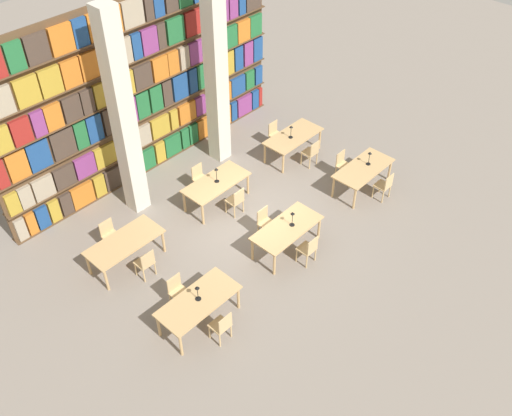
{
  "coord_description": "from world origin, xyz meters",
  "views": [
    {
      "loc": [
        -8.52,
        -8.06,
        10.97
      ],
      "look_at": [
        0.0,
        -0.13,
        0.7
      ],
      "focal_mm": 40.0,
      "sensor_mm": 36.0,
      "label": 1
    }
  ],
  "objects_px": {
    "desk_lamp_3": "(216,172)",
    "pillar_left": "(123,118)",
    "chair_0": "(222,326)",
    "chair_11": "(275,134)",
    "reading_table_0": "(198,302)",
    "desk_lamp_0": "(197,291)",
    "chair_1": "(178,291)",
    "chair_7": "(110,235)",
    "desk_lamp_4": "(291,130)",
    "chair_3": "(266,222)",
    "desk_lamp_2": "(370,156)",
    "reading_table_2": "(363,170)",
    "chair_2": "(308,249)",
    "reading_table_3": "(125,244)",
    "desk_lamp_1": "(292,216)",
    "chair_6": "(146,263)",
    "chair_8": "(236,200)",
    "reading_table_1": "(287,230)",
    "pillar_center": "(216,72)",
    "chair_5": "(343,164)",
    "chair_10": "(311,152)",
    "reading_table_5": "(293,138)",
    "chair_9": "(200,178)",
    "chair_4": "(384,185)",
    "reading_table_4": "(216,184)"
  },
  "relations": [
    {
      "from": "desk_lamp_3",
      "to": "pillar_left",
      "type": "bearing_deg",
      "value": 136.55
    },
    {
      "from": "chair_0",
      "to": "desk_lamp_3",
      "type": "relative_size",
      "value": 1.83
    },
    {
      "from": "chair_11",
      "to": "reading_table_0",
      "type": "bearing_deg",
      "value": 27.64
    },
    {
      "from": "chair_0",
      "to": "desk_lamp_0",
      "type": "distance_m",
      "value": 0.96
    },
    {
      "from": "chair_1",
      "to": "chair_7",
      "type": "xyz_separation_m",
      "value": [
        0.06,
        2.78,
        0.0
      ]
    },
    {
      "from": "chair_11",
      "to": "desk_lamp_4",
      "type": "distance_m",
      "value": 0.96
    },
    {
      "from": "chair_3",
      "to": "desk_lamp_4",
      "type": "xyz_separation_m",
      "value": [
        3.21,
        1.85,
        0.58
      ]
    },
    {
      "from": "desk_lamp_2",
      "to": "chair_7",
      "type": "distance_m",
      "value": 7.71
    },
    {
      "from": "reading_table_2",
      "to": "desk_lamp_4",
      "type": "xyz_separation_m",
      "value": [
        -0.27,
        2.59,
        0.38
      ]
    },
    {
      "from": "chair_0",
      "to": "chair_2",
      "type": "distance_m",
      "value": 3.22
    },
    {
      "from": "reading_table_3",
      "to": "reading_table_2",
      "type": "bearing_deg",
      "value": -21.79
    },
    {
      "from": "desk_lamp_1",
      "to": "chair_6",
      "type": "height_order",
      "value": "desk_lamp_1"
    },
    {
      "from": "reading_table_3",
      "to": "chair_8",
      "type": "height_order",
      "value": "chair_8"
    },
    {
      "from": "reading_table_1",
      "to": "desk_lamp_3",
      "type": "distance_m",
      "value": 2.74
    },
    {
      "from": "chair_0",
      "to": "chair_11",
      "type": "relative_size",
      "value": 1.0
    },
    {
      "from": "chair_11",
      "to": "pillar_center",
      "type": "bearing_deg",
      "value": -30.62
    },
    {
      "from": "desk_lamp_3",
      "to": "chair_11",
      "type": "height_order",
      "value": "desk_lamp_3"
    },
    {
      "from": "pillar_center",
      "to": "chair_6",
      "type": "xyz_separation_m",
      "value": [
        -4.91,
        -2.37,
        -2.51
      ]
    },
    {
      "from": "chair_2",
      "to": "chair_6",
      "type": "relative_size",
      "value": 1.0
    },
    {
      "from": "chair_1",
      "to": "desk_lamp_4",
      "type": "bearing_deg",
      "value": -163.17
    },
    {
      "from": "pillar_left",
      "to": "chair_5",
      "type": "bearing_deg",
      "value": -34.71
    },
    {
      "from": "reading_table_3",
      "to": "desk_lamp_3",
      "type": "distance_m",
      "value": 3.32
    },
    {
      "from": "chair_0",
      "to": "pillar_left",
      "type": "bearing_deg",
      "value": 72.52
    },
    {
      "from": "pillar_left",
      "to": "chair_2",
      "type": "bearing_deg",
      "value": -72.44
    },
    {
      "from": "chair_7",
      "to": "desk_lamp_3",
      "type": "height_order",
      "value": "desk_lamp_3"
    },
    {
      "from": "chair_0",
      "to": "chair_5",
      "type": "bearing_deg",
      "value": 13.31
    },
    {
      "from": "chair_0",
      "to": "desk_lamp_3",
      "type": "distance_m",
      "value": 4.89
    },
    {
      "from": "desk_lamp_4",
      "to": "chair_3",
      "type": "bearing_deg",
      "value": -150.06
    },
    {
      "from": "chair_0",
      "to": "chair_10",
      "type": "relative_size",
      "value": 1.0
    },
    {
      "from": "chair_7",
      "to": "pillar_center",
      "type": "bearing_deg",
      "value": -169.91
    },
    {
      "from": "reading_table_5",
      "to": "chair_3",
      "type": "bearing_deg",
      "value": -150.99
    },
    {
      "from": "reading_table_2",
      "to": "chair_11",
      "type": "height_order",
      "value": "chair_11"
    },
    {
      "from": "chair_1",
      "to": "chair_8",
      "type": "distance_m",
      "value": 3.57
    },
    {
      "from": "chair_0",
      "to": "reading_table_2",
      "type": "xyz_separation_m",
      "value": [
        6.7,
        0.85,
        0.2
      ]
    },
    {
      "from": "desk_lamp_3",
      "to": "desk_lamp_4",
      "type": "bearing_deg",
      "value": -2.05
    },
    {
      "from": "desk_lamp_3",
      "to": "desk_lamp_2",
      "type": "bearing_deg",
      "value": -36.64
    },
    {
      "from": "desk_lamp_4",
      "to": "chair_9",
      "type": "bearing_deg",
      "value": 164.48
    },
    {
      "from": "pillar_center",
      "to": "chair_9",
      "type": "bearing_deg",
      "value": -152.74
    },
    {
      "from": "chair_8",
      "to": "desk_lamp_0",
      "type": "bearing_deg",
      "value": -148.33
    },
    {
      "from": "chair_4",
      "to": "desk_lamp_2",
      "type": "bearing_deg",
      "value": 75.65
    },
    {
      "from": "pillar_center",
      "to": "desk_lamp_0",
      "type": "xyz_separation_m",
      "value": [
        -4.95,
        -4.38,
        -1.93
      ]
    },
    {
      "from": "reading_table_4",
      "to": "desk_lamp_0",
      "type": "bearing_deg",
      "value": -139.53
    },
    {
      "from": "reading_table_0",
      "to": "reading_table_5",
      "type": "height_order",
      "value": "same"
    },
    {
      "from": "reading_table_3",
      "to": "chair_6",
      "type": "relative_size",
      "value": 2.22
    },
    {
      "from": "desk_lamp_1",
      "to": "chair_6",
      "type": "bearing_deg",
      "value": 149.19
    },
    {
      "from": "desk_lamp_1",
      "to": "desk_lamp_2",
      "type": "distance_m",
      "value": 3.56
    },
    {
      "from": "chair_2",
      "to": "desk_lamp_3",
      "type": "distance_m",
      "value": 3.51
    },
    {
      "from": "chair_4",
      "to": "pillar_left",
      "type": "bearing_deg",
      "value": 135.46
    },
    {
      "from": "chair_1",
      "to": "chair_5",
      "type": "xyz_separation_m",
      "value": [
        6.75,
        0.1,
        0.0
      ]
    },
    {
      "from": "chair_2",
      "to": "chair_1",
      "type": "bearing_deg",
      "value": 156.52
    }
  ]
}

